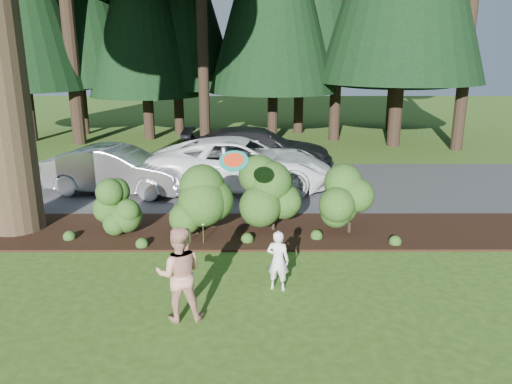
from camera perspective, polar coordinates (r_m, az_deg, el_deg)
ground at (r=9.17m, az=-7.51°, el=-11.68°), size 80.00×80.00×0.00m
mulch_bed at (r=12.11m, az=-5.62°, el=-4.44°), size 16.00×2.50×0.05m
driveway at (r=16.15m, az=-4.24°, el=0.78°), size 22.00×6.00×0.03m
shrub_row at (r=11.71m, az=-2.02°, el=-1.05°), size 6.53×1.60×1.61m
lily_cluster at (r=11.19m, az=-7.61°, el=-3.69°), size 0.69×0.09×0.57m
car_silver_wagon at (r=15.58m, az=-15.56°, el=2.44°), size 4.56×2.30×1.43m
car_white_suv at (r=15.55m, az=-1.71°, el=3.27°), size 5.83×2.98×1.58m
car_dark_suv at (r=17.89m, az=0.22°, el=4.90°), size 5.39×2.35×1.54m
child at (r=9.10m, az=2.51°, el=-7.82°), size 0.47×0.37×1.13m
adult at (r=8.15m, az=-8.77°, el=-9.21°), size 0.82×0.67×1.58m
frisbee at (r=8.54m, az=-2.56°, el=3.59°), size 0.51×0.44×0.29m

